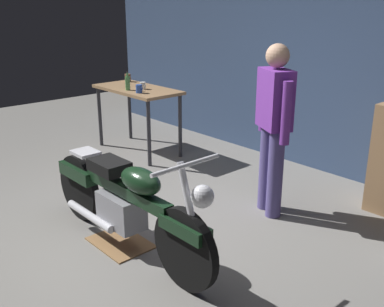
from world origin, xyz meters
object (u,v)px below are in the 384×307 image
motorcycle (125,201)px  mug_brown_stoneware (128,78)px  mug_white_ceramic (143,86)px  bottle (128,83)px  mug_blue_enamel (139,89)px  person_standing (274,123)px

motorcycle → mug_brown_stoneware: mug_brown_stoneware is taller
mug_white_ceramic → bottle: (-0.07, -0.19, 0.05)m
motorcycle → mug_blue_enamel: bearing=140.8°
motorcycle → person_standing: (0.36, 1.48, 0.48)m
mug_brown_stoneware → mug_blue_enamel: mug_brown_stoneware is taller
mug_brown_stoneware → motorcycle: bearing=-35.2°
mug_brown_stoneware → mug_white_ceramic: 0.65m
mug_blue_enamel → motorcycle: bearing=-39.1°
person_standing → mug_white_ceramic: size_ratio=15.40×
person_standing → mug_blue_enamel: size_ratio=14.17×
person_standing → bottle: bearing=27.0°
mug_white_ceramic → bottle: 0.21m
bottle → mug_blue_enamel: bearing=-0.2°
mug_blue_enamel → person_standing: bearing=0.3°
mug_blue_enamel → bottle: size_ratio=0.49×
motorcycle → mug_brown_stoneware: size_ratio=17.71×
person_standing → mug_brown_stoneware: size_ratio=13.51×
person_standing → bottle: size_ratio=6.93×
motorcycle → person_standing: bearing=76.2°
mug_brown_stoneware → mug_blue_enamel: bearing=-25.1°
mug_brown_stoneware → bottle: (0.55, -0.38, 0.04)m
motorcycle → person_standing: person_standing is taller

